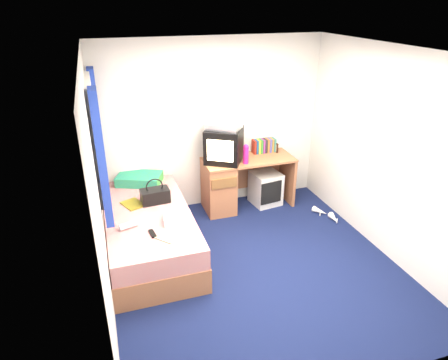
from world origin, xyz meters
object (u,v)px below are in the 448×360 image
object	(u,v)px
aerosol_can	(235,152)
crt_tv	(224,145)
vcr	(224,126)
white_heels	(327,215)
storage_cube	(266,188)
pink_water_bottle	(246,155)
handbag	(155,195)
water_bottle	(128,225)
picture_frame	(276,147)
bed	(149,231)
magazine	(133,204)
colour_swatch_fan	(164,240)
towel	(177,218)
pillow	(139,179)
remote_control	(152,234)
desk	(230,183)

from	to	relation	value
aerosol_can	crt_tv	bearing A→B (deg)	-158.52
vcr	white_heels	size ratio (longest dim) A/B	0.93
storage_cube	pink_water_bottle	world-z (taller)	pink_water_bottle
handbag	water_bottle	size ratio (longest dim) A/B	1.78
picture_frame	white_heels	size ratio (longest dim) A/B	0.29
bed	white_heels	world-z (taller)	bed
magazine	colour_swatch_fan	world-z (taller)	magazine
crt_tv	towel	world-z (taller)	crt_tv
bed	vcr	world-z (taller)	vcr
vcr	handbag	distance (m)	1.34
bed	aerosol_can	distance (m)	1.70
handbag	magazine	size ratio (longest dim) A/B	1.27
pillow	colour_swatch_fan	size ratio (longest dim) A/B	2.62
towel	magazine	size ratio (longest dim) A/B	1.01
storage_cube	aerosol_can	world-z (taller)	aerosol_can
pillow	crt_tv	distance (m)	1.24
colour_swatch_fan	remote_control	size ratio (longest dim) A/B	1.38
pink_water_bottle	towel	world-z (taller)	pink_water_bottle
aerosol_can	bed	bearing A→B (deg)	-149.44
bed	remote_control	bearing A→B (deg)	-91.94
vcr	towel	world-z (taller)	vcr
vcr	picture_frame	size ratio (longest dim) A/B	3.17
pink_water_bottle	towel	distance (m)	1.50
bed	towel	distance (m)	0.55
desk	towel	world-z (taller)	desk
vcr	magazine	distance (m)	1.60
desk	crt_tv	world-z (taller)	crt_tv
pillow	storage_cube	distance (m)	1.86
desk	pink_water_bottle	world-z (taller)	pink_water_bottle
magazine	water_bottle	world-z (taller)	water_bottle
white_heels	remote_control	bearing A→B (deg)	-167.70
bed	pillow	bearing A→B (deg)	89.07
pink_water_bottle	colour_swatch_fan	world-z (taller)	pink_water_bottle
crt_tv	aerosol_can	world-z (taller)	crt_tv
storage_cube	picture_frame	bearing A→B (deg)	29.19
towel	crt_tv	bearing A→B (deg)	50.35
picture_frame	towel	bearing A→B (deg)	-153.88
crt_tv	water_bottle	xyz separation A→B (m)	(-1.43, -1.04, -0.41)
vcr	picture_frame	world-z (taller)	vcr
aerosol_can	handbag	xyz separation A→B (m)	(-1.24, -0.60, -0.21)
handbag	bed	bearing A→B (deg)	-125.49
pillow	pink_water_bottle	xyz separation A→B (m)	(1.44, -0.26, 0.27)
bed	aerosol_can	xyz separation A→B (m)	(1.37, 0.81, 0.58)
storage_cube	white_heels	distance (m)	0.97
pink_water_bottle	water_bottle	xyz separation A→B (m)	(-1.70, -0.87, -0.30)
white_heels	handbag	bearing A→B (deg)	175.67
vcr	picture_frame	distance (m)	0.96
magazine	colour_swatch_fan	xyz separation A→B (m)	(0.23, -0.89, -0.00)
desk	crt_tv	bearing A→B (deg)	-179.96
pillow	colour_swatch_fan	world-z (taller)	pillow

